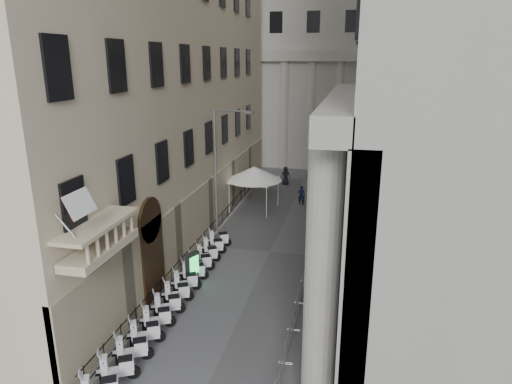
# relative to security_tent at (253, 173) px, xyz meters

# --- Properties ---
(far_building) EXTENTS (22.00, 10.00, 30.00)m
(far_building) POSITION_rel_security_tent_xyz_m (3.13, 20.22, 11.88)
(far_building) COLOR #B3B1A9
(far_building) RESTS_ON ground
(iron_fence) EXTENTS (0.30, 28.00, 1.40)m
(iron_fence) POSITION_rel_security_tent_xyz_m (-1.17, -9.78, -3.12)
(iron_fence) COLOR black
(iron_fence) RESTS_ON ground
(blue_awning) EXTENTS (1.60, 3.00, 3.00)m
(blue_awning) POSITION_rel_security_tent_xyz_m (7.28, -1.78, -3.12)
(blue_awning) COLOR navy
(blue_awning) RESTS_ON ground
(scooter_1) EXTENTS (1.50, 1.14, 1.50)m
(scooter_1) POSITION_rel_security_tent_xyz_m (-0.40, -22.22, -3.12)
(scooter_1) COLOR white
(scooter_1) RESTS_ON ground
(scooter_2) EXTENTS (1.50, 1.14, 1.50)m
(scooter_2) POSITION_rel_security_tent_xyz_m (-0.40, -20.98, -3.12)
(scooter_2) COLOR white
(scooter_2) RESTS_ON ground
(scooter_3) EXTENTS (1.50, 1.14, 1.50)m
(scooter_3) POSITION_rel_security_tent_xyz_m (-0.40, -19.73, -3.12)
(scooter_3) COLOR white
(scooter_3) RESTS_ON ground
(scooter_4) EXTENTS (1.50, 1.14, 1.50)m
(scooter_4) POSITION_rel_security_tent_xyz_m (-0.40, -18.49, -3.12)
(scooter_4) COLOR white
(scooter_4) RESTS_ON ground
(scooter_5) EXTENTS (1.50, 1.14, 1.50)m
(scooter_5) POSITION_rel_security_tent_xyz_m (-0.40, -17.25, -3.12)
(scooter_5) COLOR white
(scooter_5) RESTS_ON ground
(scooter_6) EXTENTS (1.50, 1.14, 1.50)m
(scooter_6) POSITION_rel_security_tent_xyz_m (-0.40, -16.00, -3.12)
(scooter_6) COLOR white
(scooter_6) RESTS_ON ground
(scooter_7) EXTENTS (1.50, 1.14, 1.50)m
(scooter_7) POSITION_rel_security_tent_xyz_m (-0.40, -14.76, -3.12)
(scooter_7) COLOR white
(scooter_7) RESTS_ON ground
(scooter_8) EXTENTS (1.50, 1.14, 1.50)m
(scooter_8) POSITION_rel_security_tent_xyz_m (-0.40, -13.51, -3.12)
(scooter_8) COLOR white
(scooter_8) RESTS_ON ground
(scooter_9) EXTENTS (1.50, 1.14, 1.50)m
(scooter_9) POSITION_rel_security_tent_xyz_m (-0.40, -12.27, -3.12)
(scooter_9) COLOR white
(scooter_9) RESTS_ON ground
(scooter_10) EXTENTS (1.50, 1.14, 1.50)m
(scooter_10) POSITION_rel_security_tent_xyz_m (-0.40, -11.03, -3.12)
(scooter_10) COLOR white
(scooter_10) RESTS_ON ground
(scooter_11) EXTENTS (1.50, 1.14, 1.50)m
(scooter_11) POSITION_rel_security_tent_xyz_m (-0.40, -9.78, -3.12)
(scooter_11) COLOR white
(scooter_11) RESTS_ON ground
(scooter_12) EXTENTS (1.50, 1.14, 1.50)m
(scooter_12) POSITION_rel_security_tent_xyz_m (-0.40, -8.54, -3.12)
(scooter_12) COLOR white
(scooter_12) RESTS_ON ground
(barrier_1) EXTENTS (0.60, 2.40, 1.10)m
(barrier_1) POSITION_rel_security_tent_xyz_m (5.91, -21.02, -3.12)
(barrier_1) COLOR #ABAEB3
(barrier_1) RESTS_ON ground
(barrier_2) EXTENTS (0.60, 2.40, 1.10)m
(barrier_2) POSITION_rel_security_tent_xyz_m (5.91, -18.52, -3.12)
(barrier_2) COLOR #ABAEB3
(barrier_2) RESTS_ON ground
(barrier_3) EXTENTS (0.60, 2.40, 1.10)m
(barrier_3) POSITION_rel_security_tent_xyz_m (5.91, -16.02, -3.12)
(barrier_3) COLOR #ABAEB3
(barrier_3) RESTS_ON ground
(barrier_4) EXTENTS (0.60, 2.40, 1.10)m
(barrier_4) POSITION_rel_security_tent_xyz_m (5.91, -13.52, -3.12)
(barrier_4) COLOR #ABAEB3
(barrier_4) RESTS_ON ground
(barrier_5) EXTENTS (0.60, 2.40, 1.10)m
(barrier_5) POSITION_rel_security_tent_xyz_m (5.91, -11.02, -3.12)
(barrier_5) COLOR #ABAEB3
(barrier_5) RESTS_ON ground
(barrier_6) EXTENTS (0.60, 2.40, 1.10)m
(barrier_6) POSITION_rel_security_tent_xyz_m (5.91, -8.52, -3.12)
(barrier_6) COLOR #ABAEB3
(barrier_6) RESTS_ON ground
(barrier_7) EXTENTS (0.60, 2.40, 1.10)m
(barrier_7) POSITION_rel_security_tent_xyz_m (5.91, -6.02, -3.12)
(barrier_7) COLOR #ABAEB3
(barrier_7) RESTS_ON ground
(security_tent) EXTENTS (4.60, 4.60, 3.73)m
(security_tent) POSITION_rel_security_tent_xyz_m (0.00, 0.00, 0.00)
(security_tent) COLOR white
(security_tent) RESTS_ON ground
(street_lamp) EXTENTS (2.91, 0.88, 9.10)m
(street_lamp) POSITION_rel_security_tent_xyz_m (-0.69, -6.87, 2.36)
(street_lamp) COLOR gray
(street_lamp) RESTS_ON ground
(info_kiosk) EXTENTS (0.60, 0.92, 1.89)m
(info_kiosk) POSITION_rel_security_tent_xyz_m (-0.33, -13.82, -2.17)
(info_kiosk) COLOR black
(info_kiosk) RESTS_ON ground
(pedestrian_a) EXTENTS (0.62, 0.42, 1.68)m
(pedestrian_a) POSITION_rel_security_tent_xyz_m (3.89, 2.03, -2.28)
(pedestrian_a) COLOR #0D1734
(pedestrian_a) RESTS_ON ground
(pedestrian_b) EXTENTS (0.89, 0.73, 1.71)m
(pedestrian_b) POSITION_rel_security_tent_xyz_m (5.91, 2.44, -2.27)
(pedestrian_b) COLOR black
(pedestrian_b) RESTS_ON ground
(pedestrian_c) EXTENTS (0.97, 0.69, 1.86)m
(pedestrian_c) POSITION_rel_security_tent_xyz_m (1.55, 8.22, -2.19)
(pedestrian_c) COLOR black
(pedestrian_c) RESTS_ON ground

